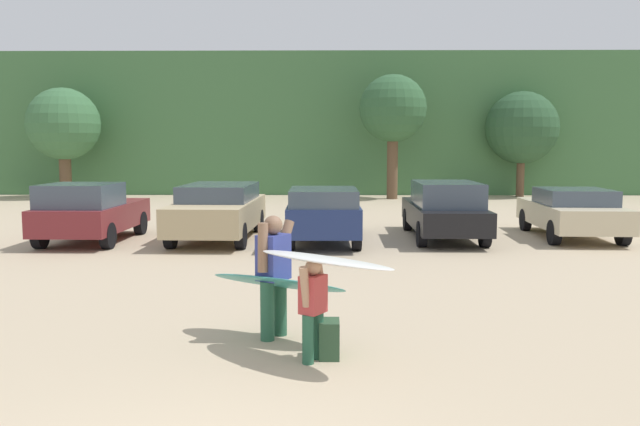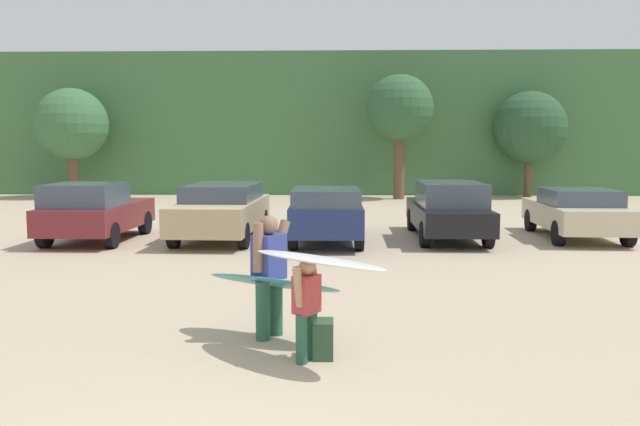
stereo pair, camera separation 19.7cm
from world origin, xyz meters
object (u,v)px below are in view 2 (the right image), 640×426
(parked_car_black, at_px, (448,209))
(surfboard_teal, at_px, (273,283))
(parked_car_tan, at_px, (222,209))
(parked_car_champagne, at_px, (577,212))
(person_child, at_px, (307,304))
(parked_car_navy, at_px, (326,212))
(person_adult, at_px, (269,269))
(backpack_dropped, at_px, (323,339))
(parked_car_maroon, at_px, (95,211))
(surfboard_white, at_px, (317,260))

(parked_car_black, xyz_separation_m, surfboard_teal, (-3.76, -9.08, -0.06))
(parked_car_tan, height_order, parked_car_champagne, parked_car_tan)
(parked_car_tan, height_order, surfboard_teal, parked_car_tan)
(surfboard_teal, bearing_deg, person_child, 146.11)
(parked_car_navy, xyz_separation_m, surfboard_teal, (-0.53, -8.43, -0.04))
(person_child, distance_m, surfboard_teal, 0.99)
(parked_car_champagne, relative_size, surfboard_teal, 2.18)
(surfboard_teal, bearing_deg, person_adult, -25.25)
(backpack_dropped, bearing_deg, person_child, -144.54)
(parked_car_maroon, height_order, parked_car_navy, parked_car_maroon)
(parked_car_navy, distance_m, surfboard_white, 9.31)
(parked_car_maroon, relative_size, parked_car_navy, 0.86)
(surfboard_teal, relative_size, surfboard_white, 1.08)
(surfboard_white, bearing_deg, parked_car_navy, -48.90)
(parked_car_maroon, relative_size, parked_car_champagne, 0.91)
(parked_car_maroon, distance_m, parked_car_navy, 6.03)
(backpack_dropped, bearing_deg, surfboard_white, -115.34)
(parked_car_black, xyz_separation_m, backpack_dropped, (-3.09, -9.80, -0.58))
(parked_car_champagne, bearing_deg, parked_car_tan, 94.91)
(parked_car_champagne, relative_size, backpack_dropped, 9.62)
(parked_car_black, height_order, person_adult, person_adult)
(parked_car_navy, distance_m, surfboard_teal, 8.45)
(person_child, xyz_separation_m, surfboard_white, (0.13, -0.00, 0.52))
(person_child, xyz_separation_m, backpack_dropped, (0.19, 0.14, -0.46))
(backpack_dropped, bearing_deg, parked_car_black, 72.52)
(parked_car_champagne, relative_size, surfboard_white, 2.36)
(parked_car_navy, xyz_separation_m, backpack_dropped, (0.14, -9.16, -0.56))
(parked_car_tan, bearing_deg, person_child, -162.53)
(parked_car_black, distance_m, parked_car_champagne, 3.50)
(parked_car_champagne, bearing_deg, parked_car_maroon, 96.80)
(parked_car_maroon, bearing_deg, parked_car_black, -84.73)
(parked_car_maroon, distance_m, person_adult, 9.93)
(person_adult, bearing_deg, parked_car_navy, -61.67)
(parked_car_tan, xyz_separation_m, parked_car_navy, (2.79, -0.50, -0.02))
(surfboard_white, relative_size, backpack_dropped, 4.08)
(parked_car_tan, bearing_deg, backpack_dropped, -161.29)
(parked_car_tan, xyz_separation_m, person_child, (2.75, -9.79, -0.12))
(person_child, distance_m, surfboard_white, 0.54)
(parked_car_black, relative_size, surfboard_white, 2.61)
(parked_car_navy, height_order, backpack_dropped, parked_car_navy)
(parked_car_tan, relative_size, surfboard_white, 2.62)
(parked_car_champagne, bearing_deg, person_adult, 144.23)
(parked_car_black, distance_m, backpack_dropped, 10.29)
(surfboard_teal, bearing_deg, parked_car_black, -85.66)
(parked_car_tan, distance_m, parked_car_black, 6.03)
(parked_car_navy, distance_m, backpack_dropped, 9.18)
(parked_car_maroon, xyz_separation_m, person_adult, (5.44, -8.30, 0.12))
(parked_car_navy, distance_m, person_adult, 8.39)
(parked_car_black, height_order, person_child, parked_car_black)
(parked_car_navy, height_order, person_adult, person_adult)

